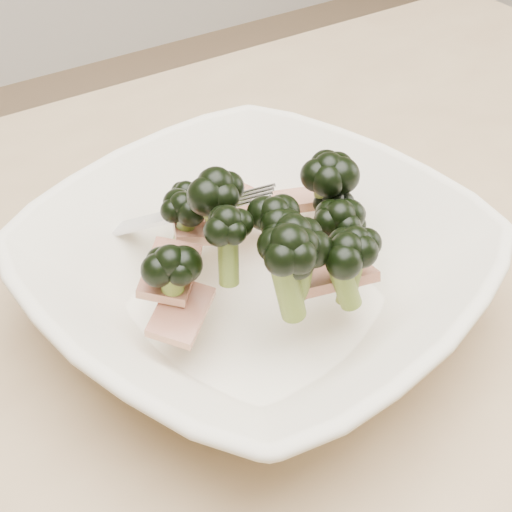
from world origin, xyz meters
name	(u,v)px	position (x,y,z in m)	size (l,w,h in m)	color
dining_table	(264,431)	(0.00, 0.00, 0.65)	(1.20, 0.80, 0.75)	tan
broccoli_dish	(258,267)	(0.01, 0.03, 0.79)	(0.35, 0.35, 0.12)	white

